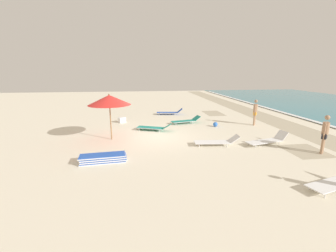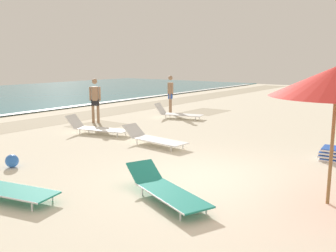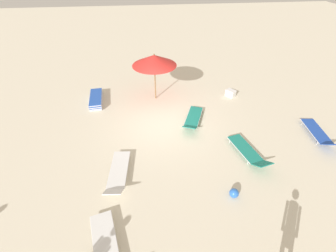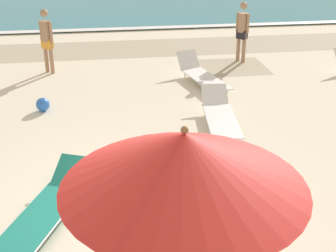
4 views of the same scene
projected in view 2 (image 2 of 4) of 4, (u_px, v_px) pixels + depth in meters
ground_plane at (210, 185)px, 7.84m from camera, size 60.00×60.00×0.16m
sun_lounger_under_umbrella at (166, 189)px, 6.77m from camera, size 1.39×2.23×0.48m
sun_lounger_near_water_left at (97, 128)px, 12.75m from camera, size 1.12×2.35×0.60m
sun_lounger_near_water_right at (5, 188)px, 6.83m from camera, size 1.05×2.18×0.49m
sun_lounger_mid_beach_solo at (154, 138)px, 11.09m from camera, size 0.81×2.26×0.51m
sun_lounger_mid_beach_pair_a at (178, 113)px, 16.08m from camera, size 1.10×2.16×0.63m
beachgoer_shoreline_child at (170, 92)px, 17.44m from camera, size 0.41×0.30×1.76m
beachgoer_strolling_adult at (95, 98)px, 14.84m from camera, size 0.33×0.37×1.76m
beach_ball at (12, 161)px, 8.82m from camera, size 0.31×0.31×0.31m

